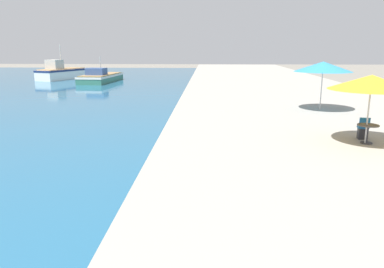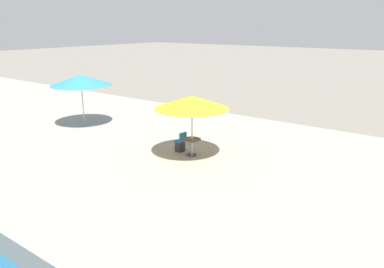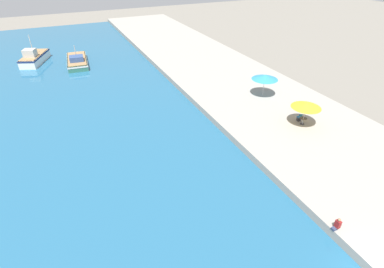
{
  "view_description": "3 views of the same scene",
  "coord_description": "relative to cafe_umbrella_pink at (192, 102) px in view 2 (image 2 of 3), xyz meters",
  "views": [
    {
      "loc": [
        2.02,
        1.43,
        4.43
      ],
      "look_at": [
        1.5,
        13.64,
        1.57
      ],
      "focal_mm": 35.0,
      "sensor_mm": 36.0,
      "label": 1
    },
    {
      "loc": [
        -4.14,
        6.58,
        6.25
      ],
      "look_at": [
        8.1,
        15.67,
        1.77
      ],
      "focal_mm": 35.0,
      "sensor_mm": 36.0,
      "label": 2
    },
    {
      "loc": [
        -14.47,
        -4.96,
        17.13
      ],
      "look_at": [
        -4.0,
        18.0,
        1.37
      ],
      "focal_mm": 28.0,
      "sensor_mm": 36.0,
      "label": 3
    }
  ],
  "objects": [
    {
      "name": "cafe_umbrella_pink",
      "position": [
        0.0,
        0.0,
        0.0
      ],
      "size": [
        3.13,
        3.13,
        2.64
      ],
      "color": "#B7B7B7",
      "rests_on": "quay_promenade"
    },
    {
      "name": "cafe_umbrella_white",
      "position": [
        0.58,
        8.02,
        0.17
      ],
      "size": [
        3.32,
        3.32,
        2.83
      ],
      "color": "#B7B7B7",
      "rests_on": "quay_promenade"
    },
    {
      "name": "cafe_table",
      "position": [
        0.09,
        0.08,
        -1.84
      ],
      "size": [
        0.8,
        0.8,
        0.74
      ],
      "color": "#333338",
      "rests_on": "quay_promenade"
    },
    {
      "name": "cafe_chair_left",
      "position": [
        0.2,
        0.8,
        -2.04
      ],
      "size": [
        0.46,
        0.49,
        0.91
      ],
      "rotation": [
        0.0,
        0.0,
        -0.16
      ],
      "color": "#2D2D33",
      "rests_on": "quay_promenade"
    }
  ]
}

